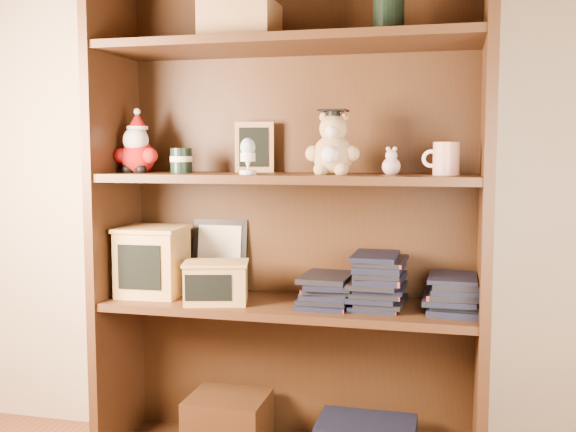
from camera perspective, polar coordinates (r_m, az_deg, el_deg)
name	(u,v)px	position (r m, az deg, el deg)	size (l,w,h in m)	color
bookcase	(291,227)	(2.13, 0.26, -0.98)	(1.20, 0.35, 1.60)	#412512
shelf_lower	(288,306)	(2.12, 0.00, -7.63)	(1.14, 0.33, 0.02)	#412512
shelf_upper	(288,178)	(2.06, 0.00, 3.25)	(1.14, 0.33, 0.02)	#412512
santa_plush	(137,149)	(2.23, -12.66, 5.60)	(0.15, 0.11, 0.21)	#A50F0F
teachers_tin	(181,160)	(2.17, -9.03, 4.68)	(0.07, 0.07, 0.08)	black
chalkboard_plaque	(255,148)	(2.21, -2.85, 5.77)	(0.13, 0.08, 0.16)	#9E7547
egg_cup	(248,155)	(2.02, -3.42, 5.20)	(0.05, 0.05, 0.11)	white
grad_teddy_bear	(333,149)	(2.03, 3.83, 5.68)	(0.16, 0.14, 0.20)	tan
pink_figurine	(391,164)	(2.01, 8.73, 4.39)	(0.05, 0.05, 0.09)	#D1A4A1
teacher_mug	(445,159)	(2.00, 13.18, 4.75)	(0.11, 0.08, 0.10)	silver
certificate_frame	(220,254)	(2.30, -5.79, -3.26)	(0.19, 0.05, 0.24)	black
treats_box	(153,260)	(2.24, -11.38, -3.71)	(0.22, 0.22, 0.22)	tan
pencils_box	(216,282)	(2.10, -6.12, -5.57)	(0.23, 0.19, 0.13)	tan
book_stack_left	(326,289)	(2.08, 3.27, -6.17)	(0.14, 0.20, 0.10)	black
book_stack_mid	(378,278)	(2.05, 7.64, -5.25)	(0.14, 0.20, 0.18)	black
book_stack_right	(453,292)	(2.05, 13.81, -6.31)	(0.14, 0.20, 0.11)	black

